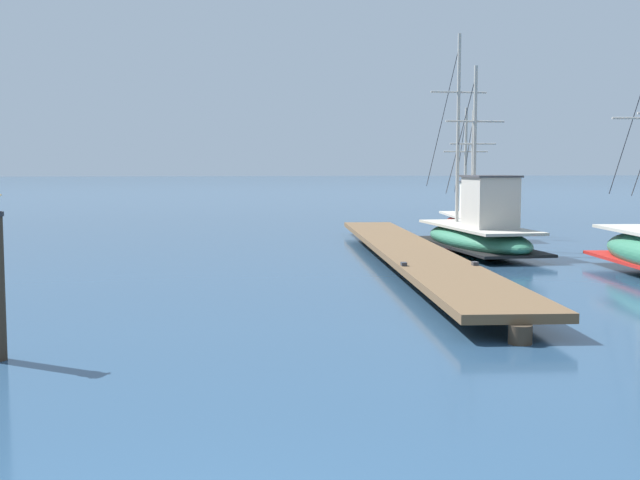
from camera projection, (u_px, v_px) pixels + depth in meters
floating_dock at (410, 251)px, 22.02m from camera, size 3.66×20.09×0.53m
fishing_boat_1 at (474, 221)px, 29.91m from camera, size 2.62×6.68×4.88m
fishing_boat_2 at (479, 232)px, 24.57m from camera, size 2.30×8.27×6.87m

